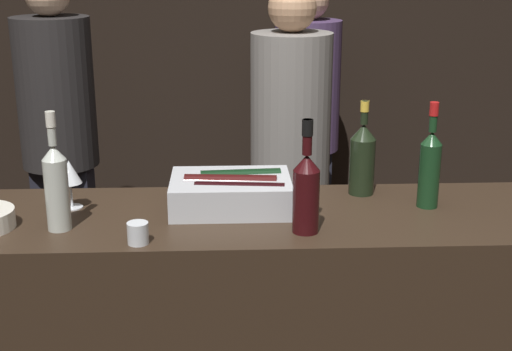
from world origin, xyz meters
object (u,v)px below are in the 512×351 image
red_wine_bottle_burgundy (430,166)px  champagne_bottle (362,157)px  person_blond_tee (307,118)px  red_wine_bottle_black_foil (306,189)px  white_wine_bottle (56,184)px  candle_votive (138,233)px  person_in_hoodie (59,131)px  person_grey_polo (290,151)px  wine_glass (69,174)px  ice_bin_with_bottles (232,191)px

red_wine_bottle_burgundy → champagne_bottle: bearing=144.1°
red_wine_bottle_burgundy → person_blond_tee: size_ratio=0.21×
red_wine_bottle_burgundy → red_wine_bottle_black_foil: 0.47m
champagne_bottle → white_wine_bottle: bearing=-163.4°
candle_votive → person_blond_tee: size_ratio=0.04×
person_in_hoodie → red_wine_bottle_black_foil: bearing=108.0°
white_wine_bottle → person_in_hoodie: 1.44m
person_grey_polo → red_wine_bottle_burgundy: bearing=24.4°
wine_glass → white_wine_bottle: white_wine_bottle is taller
white_wine_bottle → champagne_bottle: (0.97, 0.29, -0.01)m
person_grey_polo → wine_glass: bearing=-39.3°
wine_glass → red_wine_bottle_black_foil: size_ratio=0.47×
wine_glass → person_grey_polo: person_grey_polo is taller
ice_bin_with_bottles → white_wine_bottle: (-0.52, -0.16, 0.09)m
white_wine_bottle → wine_glass: bearing=90.2°
red_wine_bottle_burgundy → person_grey_polo: size_ratio=0.21×
person_in_hoodie → person_blond_tee: person_in_hoodie is taller
person_blond_tee → white_wine_bottle: bearing=89.1°
wine_glass → white_wine_bottle: 0.19m
ice_bin_with_bottles → person_grey_polo: bearing=73.3°
champagne_bottle → person_in_hoodie: person_in_hoodie is taller
red_wine_bottle_burgundy → white_wine_bottle: bearing=-172.7°
person_blond_tee → person_in_hoodie: bearing=43.6°
white_wine_bottle → red_wine_bottle_burgundy: 1.17m
candle_votive → person_blond_tee: (0.70, 1.88, -0.10)m
champagne_bottle → red_wine_bottle_black_foil: 0.41m
red_wine_bottle_burgundy → person_in_hoodie: bearing=139.9°
candle_votive → champagne_bottle: champagne_bottle is taller
white_wine_bottle → person_in_hoodie: size_ratio=0.21×
person_in_hoodie → person_grey_polo: bearing=145.9°
candle_votive → person_in_hoodie: 1.61m
red_wine_bottle_burgundy → person_in_hoodie: 1.93m
ice_bin_with_bottles → person_in_hoodie: (-0.83, 1.23, -0.10)m
candle_votive → red_wine_bottle_black_foil: red_wine_bottle_black_foil is taller
red_wine_bottle_burgundy → red_wine_bottle_black_foil: bearing=-154.5°
person_grey_polo → candle_votive: bearing=-21.9°
person_in_hoodie → person_grey_polo: 1.15m
wine_glass → champagne_bottle: size_ratio=0.50×
red_wine_bottle_burgundy → person_grey_polo: person_grey_polo is taller
red_wine_bottle_black_foil → person_blond_tee: person_blond_tee is taller
ice_bin_with_bottles → candle_votive: bearing=-133.9°
person_blond_tee → champagne_bottle: bearing=118.3°
red_wine_bottle_black_foil → person_in_hoodie: size_ratio=0.20×
red_wine_bottle_black_foil → wine_glass: bearing=162.1°
champagne_bottle → red_wine_bottle_burgundy: red_wine_bottle_burgundy is taller
ice_bin_with_bottles → candle_votive: (-0.27, -0.28, -0.03)m
wine_glass → red_wine_bottle_black_foil: bearing=-17.9°
red_wine_bottle_burgundy → person_in_hoodie: size_ratio=0.20×
candle_votive → person_in_hoodie: person_in_hoodie is taller
person_in_hoodie → ice_bin_with_bottles: bearing=106.1°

